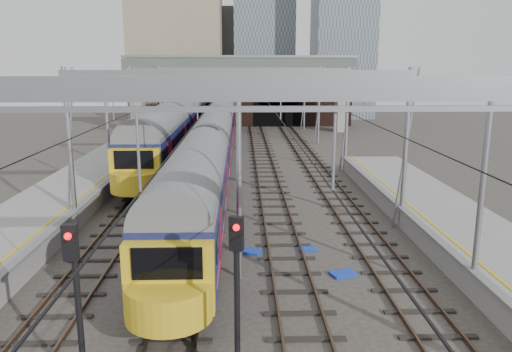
{
  "coord_description": "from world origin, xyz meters",
  "views": [
    {
      "loc": [
        0.09,
        -16.05,
        8.05
      ],
      "look_at": [
        0.85,
        9.4,
        2.4
      ],
      "focal_mm": 35.0,
      "sensor_mm": 36.0,
      "label": 1
    }
  ],
  "objects_px": {
    "signal_near_centre": "(237,281)",
    "train_second": "(184,117)",
    "train_main": "(218,130)",
    "signal_near_left": "(76,293)"
  },
  "relations": [
    {
      "from": "train_second",
      "to": "signal_near_left",
      "type": "bearing_deg",
      "value": -86.99
    },
    {
      "from": "signal_near_left",
      "to": "signal_near_centre",
      "type": "distance_m",
      "value": 3.74
    },
    {
      "from": "train_second",
      "to": "signal_near_centre",
      "type": "bearing_deg",
      "value": -82.02
    },
    {
      "from": "signal_near_left",
      "to": "signal_near_centre",
      "type": "xyz_separation_m",
      "value": [
        3.69,
        0.59,
        -0.02
      ]
    },
    {
      "from": "train_main",
      "to": "signal_near_centre",
      "type": "bearing_deg",
      "value": -86.59
    },
    {
      "from": "train_main",
      "to": "signal_near_centre",
      "type": "distance_m",
      "value": 32.96
    },
    {
      "from": "train_main",
      "to": "train_second",
      "type": "distance_m",
      "value": 10.41
    },
    {
      "from": "train_main",
      "to": "train_second",
      "type": "relative_size",
      "value": 1.2
    },
    {
      "from": "train_main",
      "to": "signal_near_centre",
      "type": "xyz_separation_m",
      "value": [
        1.96,
        -32.9,
        0.5
      ]
    },
    {
      "from": "signal_near_centre",
      "to": "train_second",
      "type": "bearing_deg",
      "value": 119.16
    }
  ]
}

